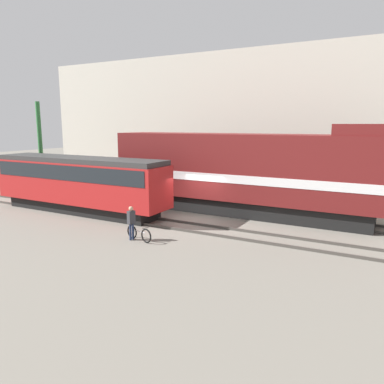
{
  "coord_description": "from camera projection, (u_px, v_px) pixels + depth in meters",
  "views": [
    {
      "loc": [
        10.09,
        -18.96,
        5.57
      ],
      "look_at": [
        0.21,
        -0.78,
        1.8
      ],
      "focal_mm": 35.0,
      "sensor_mm": 36.0,
      "label": 1
    }
  ],
  "objects": [
    {
      "name": "streetcar",
      "position": [
        79.0,
        181.0,
        23.71
      ],
      "size": [
        12.47,
        2.54,
        3.52
      ],
      "color": "black",
      "rests_on": "ground"
    },
    {
      "name": "bicycle",
      "position": [
        139.0,
        234.0,
        18.07
      ],
      "size": [
        1.7,
        0.56,
        0.75
      ],
      "color": "black",
      "rests_on": "ground"
    },
    {
      "name": "track_far",
      "position": [
        214.0,
        209.0,
        24.43
      ],
      "size": [
        60.0,
        1.5,
        0.14
      ],
      "color": "#47423D",
      "rests_on": "ground"
    },
    {
      "name": "building_backdrop",
      "position": [
        260.0,
        124.0,
        31.01
      ],
      "size": [
        39.57,
        6.0,
        11.13
      ],
      "color": "beige",
      "rests_on": "ground"
    },
    {
      "name": "person",
      "position": [
        131.0,
        220.0,
        18.08
      ],
      "size": [
        0.29,
        0.4,
        1.67
      ],
      "color": "#232D4C",
      "rests_on": "ground"
    },
    {
      "name": "freight_locomotive",
      "position": [
        243.0,
        173.0,
        23.09
      ],
      "size": [
        16.78,
        3.04,
        5.58
      ],
      "color": "black",
      "rests_on": "ground"
    },
    {
      "name": "utility_pole_left",
      "position": [
        41.0,
        150.0,
        28.21
      ],
      "size": [
        0.31,
        0.31,
        7.21
      ],
      "color": "#2D7238",
      "rests_on": "ground"
    },
    {
      "name": "track_near",
      "position": [
        180.0,
        225.0,
        20.58
      ],
      "size": [
        60.0,
        1.5,
        0.14
      ],
      "color": "#47423D",
      "rests_on": "ground"
    },
    {
      "name": "ground_plane",
      "position": [
        195.0,
        219.0,
        22.13
      ],
      "size": [
        120.0,
        120.0,
        0.0
      ],
      "primitive_type": "plane",
      "color": "slate"
    }
  ]
}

